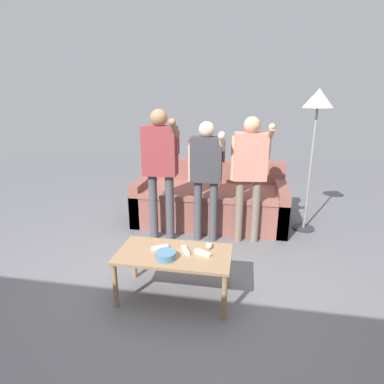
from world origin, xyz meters
The scene contains 12 objects.
ground_plane centered at (0.00, 0.00, 0.00)m, with size 12.00×12.00×0.00m, color slate.
couch centered at (0.18, 1.49, 0.29)m, with size 2.04×0.94×0.81m.
coffee_table centered at (0.08, -0.29, 0.37)m, with size 0.97×0.51×0.43m.
snack_bowl centered at (0.04, -0.40, 0.46)m, with size 0.17×0.17×0.06m, color teal.
game_remote_nunchuk centered at (0.36, -0.15, 0.45)m, with size 0.06×0.09×0.05m.
floor_lamp centered at (1.45, 1.42, 1.56)m, with size 0.36×0.36×1.79m.
player_left centered at (-0.33, 0.81, 0.99)m, with size 0.47×0.34×1.57m.
player_center centered at (0.20, 0.87, 0.90)m, with size 0.43×0.33×1.44m.
player_right centered at (0.69, 0.92, 0.94)m, with size 0.46×0.30×1.49m.
game_remote_wand_near centered at (0.17, -0.26, 0.44)m, with size 0.10×0.15×0.03m.
game_remote_wand_far centered at (-0.06, -0.25, 0.44)m, with size 0.14×0.11×0.03m.
game_remote_wand_spare centered at (0.33, -0.28, 0.44)m, with size 0.15×0.11×0.03m.
Camera 1 is at (0.64, -2.57, 1.70)m, focal length 28.70 mm.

